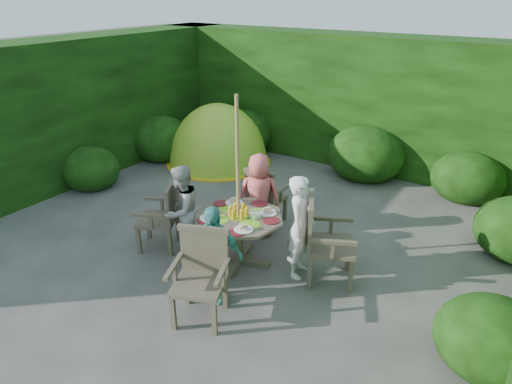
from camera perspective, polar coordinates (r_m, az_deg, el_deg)
The scene contains 13 objects.
ground at distance 6.51m, azimuth -2.45°, elevation -6.17°, with size 60.00×60.00×0.00m, color #403E39.
hedge_enclosure at distance 7.04m, azimuth 3.73°, elevation 7.34°, with size 9.00×9.00×2.50m.
patio_table at distance 5.78m, azimuth -2.14°, elevation -3.94°, with size 1.40×1.40×0.80m.
parasol_pole at distance 5.54m, azimuth -2.27°, elevation 0.93°, with size 0.04×0.04×2.20m, color olive.
garden_chair_right at distance 5.52m, azimuth 8.45°, elevation -5.87°, with size 0.76×0.79×1.03m.
garden_chair_left at distance 6.27m, azimuth -11.56°, elevation -2.85°, with size 0.68×0.71×0.92m.
garden_chair_back at distance 6.76m, azimuth 1.03°, elevation -0.45°, with size 0.53×0.47×0.88m.
garden_chair_front at distance 4.95m, azimuth -6.90°, elevation -10.13°, with size 0.72×0.68×0.96m.
child_right at distance 5.53m, azimuth 5.60°, elevation -4.36°, with size 0.48×0.31×1.31m, color silver.
child_left at distance 6.06m, azimuth -9.28°, elevation -2.30°, with size 0.60×0.47×1.23m, color #9C9C97.
child_back at distance 6.43m, azimuth 0.36°, elevation -0.41°, with size 0.59×0.39×1.22m, color #E85F61.
child_front at distance 5.13m, azimuth -5.40°, elevation -7.72°, with size 0.69×0.29×1.17m, color teal.
dome_tent at distance 9.41m, azimuth -4.70°, elevation 3.71°, with size 2.40×2.40×2.42m.
Camera 1 is at (3.30, -4.53, 3.30)m, focal length 32.00 mm.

